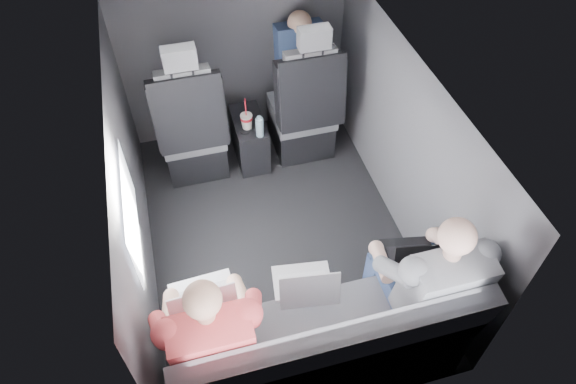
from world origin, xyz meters
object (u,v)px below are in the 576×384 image
object	(u,v)px
passenger_front_right	(299,59)
front_seat_left	(192,133)
water_bottle	(260,127)
front_seat_right	(304,114)
soda_cup	(247,121)
rear_bench	(323,349)
laptop_silver	(305,284)
laptop_white	(204,300)
center_console	(250,139)
laptop_black	(412,255)
passenger_rear_left	(211,333)
passenger_rear_right	(425,279)

from	to	relation	value
passenger_front_right	front_seat_left	bearing A→B (deg)	-164.45
water_bottle	passenger_front_right	size ratio (longest dim) A/B	0.25
front_seat_right	soda_cup	size ratio (longest dim) A/B	4.41
rear_bench	laptop_silver	distance (m)	0.40
front_seat_left	laptop_white	size ratio (longest dim) A/B	3.52
laptop_silver	front_seat_left	bearing A→B (deg)	103.78
rear_bench	passenger_front_right	xyz separation A→B (m)	(0.48, 2.16, 0.43)
center_console	laptop_silver	distance (m)	1.76
soda_cup	center_console	bearing A→B (deg)	72.81
front_seat_left	laptop_black	bearing A→B (deg)	-57.22
laptop_white	front_seat_left	bearing A→B (deg)	85.08
laptop_black	rear_bench	bearing A→B (deg)	-156.61
passenger_rear_left	rear_bench	bearing A→B (deg)	-9.33
rear_bench	laptop_white	size ratio (longest dim) A/B	4.45
laptop_silver	passenger_rear_left	xyz separation A→B (m)	(-0.54, -0.14, -0.01)
center_console	passenger_rear_left	bearing A→B (deg)	-107.48
laptop_white	passenger_front_right	size ratio (longest dim) A/B	0.51
rear_bench	soda_cup	bearing A→B (deg)	90.89
front_seat_left	front_seat_right	world-z (taller)	same
rear_bench	laptop_white	xyz separation A→B (m)	(-0.59, 0.28, 0.33)
laptop_white	laptop_silver	size ratio (longest dim) A/B	1.03
soda_cup	passenger_rear_right	distance (m)	1.87
center_console	rear_bench	bearing A→B (deg)	-90.00
rear_bench	soda_cup	xyz separation A→B (m)	(-0.03, 1.85, 0.16)
laptop_white	passenger_rear_left	size ratio (longest dim) A/B	0.30
laptop_silver	passenger_rear_right	distance (m)	0.66
front_seat_left	front_seat_right	size ratio (longest dim) A/B	1.00
center_console	laptop_silver	bearing A→B (deg)	-91.40
laptop_black	passenger_rear_left	size ratio (longest dim) A/B	0.28
laptop_white	laptop_black	bearing A→B (deg)	-0.93
rear_bench	laptop_black	size ratio (longest dim) A/B	4.81
front_seat_left	passenger_front_right	xyz separation A→B (m)	(0.93, 0.26, 0.34)
laptop_white	soda_cup	bearing A→B (deg)	70.31
front_seat_left	front_seat_right	distance (m)	0.90
front_seat_right	front_seat_left	bearing A→B (deg)	180.00
laptop_white	passenger_rear_left	world-z (taller)	passenger_rear_left
center_console	passenger_rear_left	world-z (taller)	passenger_rear_left
laptop_black	center_console	bearing A→B (deg)	109.84
center_console	soda_cup	world-z (taller)	soda_cup
front_seat_right	passenger_front_right	size ratio (longest dim) A/B	1.78
soda_cup	passenger_rear_left	world-z (taller)	passenger_rear_left
front_seat_right	laptop_black	world-z (taller)	front_seat_right
soda_cup	laptop_black	xyz separation A→B (m)	(0.63, -1.59, 0.16)
center_console	laptop_white	bearing A→B (deg)	-109.55
laptop_black	front_seat_left	bearing A→B (deg)	122.78
passenger_rear_left	laptop_white	bearing A→B (deg)	92.55
front_seat_right	laptop_silver	bearing A→B (deg)	-106.46
rear_bench	water_bottle	world-z (taller)	rear_bench
front_seat_left	laptop_silver	bearing A→B (deg)	-76.22
front_seat_left	passenger_front_right	size ratio (longest dim) A/B	1.78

